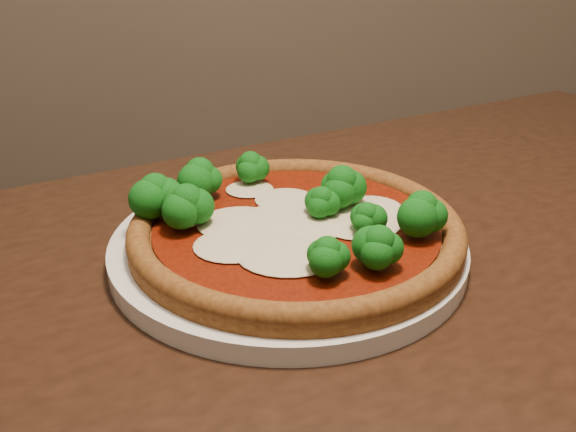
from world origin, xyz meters
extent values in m
cube|color=black|center=(0.13, 0.12, 0.73)|extent=(1.52, 1.18, 0.04)
cylinder|color=black|center=(0.59, 0.64, 0.35)|extent=(0.06, 0.06, 0.71)
cylinder|color=silver|center=(0.08, 0.19, 0.76)|extent=(0.33, 0.33, 0.02)
cylinder|color=brown|center=(0.08, 0.18, 0.77)|extent=(0.30, 0.30, 0.01)
torus|color=brown|center=(0.08, 0.18, 0.78)|extent=(0.30, 0.30, 0.02)
cylinder|color=#701605|center=(0.08, 0.18, 0.78)|extent=(0.26, 0.26, 0.00)
ellipsoid|color=beige|center=(0.05, 0.27, 0.78)|extent=(0.05, 0.04, 0.00)
ellipsoid|color=beige|center=(0.16, 0.21, 0.78)|extent=(0.06, 0.06, 0.00)
ellipsoid|color=beige|center=(0.07, 0.13, 0.78)|extent=(0.09, 0.08, 0.01)
ellipsoid|color=beige|center=(0.14, 0.18, 0.78)|extent=(0.08, 0.07, 0.01)
ellipsoid|color=beige|center=(0.12, 0.22, 0.78)|extent=(0.07, 0.06, 0.01)
ellipsoid|color=beige|center=(0.03, 0.15, 0.78)|extent=(0.07, 0.06, 0.01)
ellipsoid|color=beige|center=(0.08, 0.24, 0.78)|extent=(0.06, 0.05, 0.00)
ellipsoid|color=beige|center=(0.08, 0.19, 0.78)|extent=(0.10, 0.09, 0.01)
ellipsoid|color=beige|center=(0.03, 0.19, 0.78)|extent=(0.08, 0.07, 0.01)
ellipsoid|color=#137918|center=(0.00, 0.25, 0.81)|extent=(0.05, 0.05, 0.04)
ellipsoid|color=#137918|center=(0.05, 0.28, 0.80)|extent=(0.04, 0.04, 0.03)
ellipsoid|color=#137918|center=(0.13, 0.21, 0.81)|extent=(0.05, 0.05, 0.04)
ellipsoid|color=#137918|center=(0.10, 0.09, 0.80)|extent=(0.04, 0.04, 0.03)
ellipsoid|color=#137918|center=(0.11, 0.19, 0.80)|extent=(0.04, 0.04, 0.03)
ellipsoid|color=#137918|center=(-0.01, 0.19, 0.81)|extent=(0.05, 0.05, 0.04)
ellipsoid|color=#137918|center=(0.14, 0.15, 0.80)|extent=(0.04, 0.04, 0.03)
ellipsoid|color=#137918|center=(0.14, 0.10, 0.81)|extent=(0.04, 0.04, 0.04)
ellipsoid|color=#137918|center=(0.19, 0.15, 0.81)|extent=(0.05, 0.05, 0.04)
ellipsoid|color=#137918|center=(-0.04, 0.21, 0.81)|extent=(0.05, 0.05, 0.04)
camera|label=1|loc=(0.01, -0.33, 1.05)|focal=40.00mm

